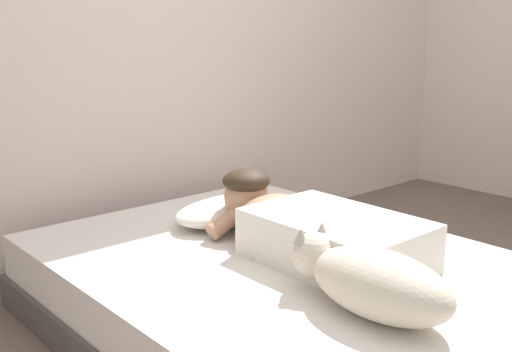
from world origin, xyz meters
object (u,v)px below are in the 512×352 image
(bed, at_px, (290,299))
(dog, at_px, (371,280))
(cell_phone, at_px, (344,265))
(person_lying, at_px, (308,227))
(coffee_cup, at_px, (247,219))
(pillow, at_px, (228,210))

(bed, bearing_deg, dog, -105.05)
(bed, distance_m, cell_phone, 0.26)
(bed, height_order, person_lying, person_lying)
(coffee_cup, relative_size, cell_phone, 0.89)
(pillow, height_order, cell_phone, pillow)
(person_lying, xyz_separation_m, dog, (-0.22, -0.47, -0.00))
(coffee_cup, distance_m, cell_phone, 0.58)
(bed, xyz_separation_m, cell_phone, (0.10, -0.18, 0.16))
(bed, relative_size, cell_phone, 14.57)
(bed, xyz_separation_m, person_lying, (0.10, 0.00, 0.27))
(pillow, bearing_deg, dog, -103.67)
(cell_phone, bearing_deg, pillow, 88.84)
(bed, height_order, coffee_cup, coffee_cup)
(dog, bearing_deg, cell_phone, 52.66)
(person_lying, bearing_deg, dog, -115.26)
(person_lying, distance_m, coffee_cup, 0.40)
(coffee_cup, xyz_separation_m, cell_phone, (-0.03, -0.58, -0.03))
(person_lying, relative_size, dog, 1.60)
(bed, relative_size, coffee_cup, 16.32)
(bed, distance_m, coffee_cup, 0.46)
(dog, bearing_deg, bed, 74.95)
(pillow, xyz_separation_m, person_lying, (-0.01, -0.50, 0.05))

